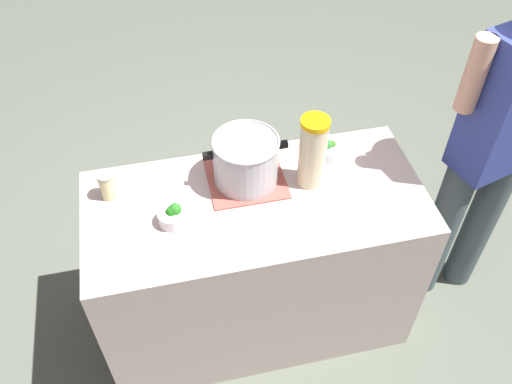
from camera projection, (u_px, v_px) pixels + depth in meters
ground_plane at (256, 314)px, 2.79m from camera, size 8.00×8.00×0.00m
counter_slab at (256, 264)px, 2.48m from camera, size 1.37×0.64×0.86m
dish_cloth at (246, 179)px, 2.25m from camera, size 0.31×0.29×0.01m
cooking_pot at (246, 159)px, 2.17m from camera, size 0.34×0.27×0.20m
lemonade_pitcher at (313, 152)px, 2.13m from camera, size 0.11×0.11×0.32m
mason_jar at (108, 185)px, 2.14m from camera, size 0.07×0.07×0.12m
broccoli_bowl_front at (173, 215)px, 2.07m from camera, size 0.11×0.11×0.09m
broccoli_bowl_center at (329, 149)px, 2.34m from camera, size 0.14×0.14×0.07m
person_cook at (493, 150)px, 2.27m from camera, size 0.50×0.28×1.68m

